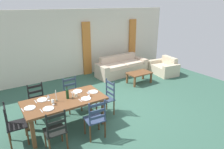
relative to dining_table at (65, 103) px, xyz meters
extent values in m
cube|color=#345C4B|center=(1.57, 0.14, -0.67)|extent=(9.60, 9.60, 0.02)
cube|color=beige|center=(1.57, 3.44, 0.69)|extent=(9.60, 0.16, 2.70)
cube|color=#CA7731|center=(2.23, 3.30, 0.44)|extent=(0.35, 0.08, 2.20)
cube|color=#CA7731|center=(4.63, 3.30, 0.44)|extent=(0.35, 0.08, 2.20)
cube|color=brown|center=(0.00, 0.00, 0.06)|extent=(1.90, 0.96, 0.05)
cube|color=brown|center=(-0.85, -0.38, -0.31)|extent=(0.08, 0.08, 0.70)
cube|color=brown|center=(0.85, -0.38, -0.31)|extent=(0.08, 0.08, 0.70)
cube|color=brown|center=(-0.85, 0.38, -0.31)|extent=(0.08, 0.08, 0.70)
cube|color=brown|center=(0.85, 0.38, -0.31)|extent=(0.08, 0.08, 0.70)
cube|color=black|center=(-0.47, -0.66, -0.22)|extent=(0.43, 0.41, 0.03)
cylinder|color=#51321C|center=(-0.64, -0.49, -0.45)|extent=(0.04, 0.04, 0.43)
cylinder|color=#51321C|center=(-0.28, -0.49, -0.45)|extent=(0.04, 0.04, 0.43)
cylinder|color=#51321C|center=(-0.65, -0.83, -0.45)|extent=(0.04, 0.04, 0.43)
cylinder|color=#51321C|center=(-0.29, -0.83, -0.45)|extent=(0.04, 0.04, 0.43)
cylinder|color=black|center=(-0.65, -0.83, 0.05)|extent=(0.04, 0.04, 0.50)
cylinder|color=black|center=(-0.29, -0.83, 0.05)|extent=(0.04, 0.04, 0.50)
cube|color=black|center=(-0.47, -0.83, -0.08)|extent=(0.38, 0.03, 0.06)
cube|color=black|center=(-0.47, -0.83, 0.07)|extent=(0.38, 0.03, 0.06)
cube|color=black|center=(-0.47, -0.83, 0.22)|extent=(0.38, 0.03, 0.06)
cube|color=navy|center=(0.42, -0.71, -0.22)|extent=(0.45, 0.43, 0.03)
cylinder|color=#51321C|center=(0.26, -0.52, -0.45)|extent=(0.04, 0.04, 0.43)
cylinder|color=#51321C|center=(0.62, -0.55, -0.45)|extent=(0.04, 0.04, 0.43)
cylinder|color=#51321C|center=(0.23, -0.86, -0.45)|extent=(0.04, 0.04, 0.43)
cylinder|color=#51321C|center=(0.59, -0.89, -0.45)|extent=(0.04, 0.04, 0.43)
cylinder|color=navy|center=(0.23, -0.86, 0.05)|extent=(0.04, 0.04, 0.50)
cylinder|color=navy|center=(0.59, -0.89, 0.05)|extent=(0.04, 0.04, 0.50)
cube|color=navy|center=(0.41, -0.88, -0.08)|extent=(0.38, 0.05, 0.06)
cube|color=navy|center=(0.41, -0.88, 0.07)|extent=(0.38, 0.05, 0.06)
cube|color=navy|center=(0.41, -0.88, 0.22)|extent=(0.38, 0.05, 0.06)
cube|color=black|center=(-0.45, 0.71, -0.22)|extent=(0.44, 0.42, 0.03)
cylinder|color=#51321C|center=(-0.26, 0.55, -0.45)|extent=(0.04, 0.04, 0.43)
cylinder|color=#51321C|center=(-0.62, 0.53, -0.45)|extent=(0.04, 0.04, 0.43)
cylinder|color=#51321C|center=(-0.28, 0.89, -0.45)|extent=(0.04, 0.04, 0.43)
cylinder|color=#51321C|center=(-0.64, 0.87, -0.45)|extent=(0.04, 0.04, 0.43)
cylinder|color=black|center=(-0.28, 0.89, 0.05)|extent=(0.04, 0.04, 0.50)
cylinder|color=black|center=(-0.64, 0.87, 0.05)|extent=(0.04, 0.04, 0.50)
cube|color=black|center=(-0.46, 0.88, -0.08)|extent=(0.38, 0.04, 0.06)
cube|color=black|center=(-0.46, 0.88, 0.07)|extent=(0.38, 0.04, 0.06)
cube|color=black|center=(-0.46, 0.88, 0.22)|extent=(0.38, 0.04, 0.06)
cube|color=#2E4154|center=(0.47, 0.68, -0.22)|extent=(0.42, 0.40, 0.03)
cylinder|color=#51321C|center=(0.65, 0.51, -0.45)|extent=(0.04, 0.04, 0.43)
cylinder|color=#51321C|center=(0.29, 0.51, -0.45)|extent=(0.04, 0.04, 0.43)
cylinder|color=#51321C|center=(0.65, 0.85, -0.45)|extent=(0.04, 0.04, 0.43)
cylinder|color=#51321C|center=(0.29, 0.85, -0.45)|extent=(0.04, 0.04, 0.43)
cylinder|color=#2E4154|center=(0.65, 0.85, 0.05)|extent=(0.04, 0.04, 0.50)
cylinder|color=#2E4154|center=(0.29, 0.85, 0.05)|extent=(0.04, 0.04, 0.50)
cube|color=#2E4154|center=(0.47, 0.85, -0.08)|extent=(0.38, 0.03, 0.06)
cube|color=#2E4154|center=(0.47, 0.85, 0.07)|extent=(0.38, 0.03, 0.06)
cube|color=#2E4154|center=(0.47, 0.85, 0.22)|extent=(0.38, 0.03, 0.06)
cube|color=black|center=(-1.10, -0.01, -0.22)|extent=(0.43, 0.45, 0.03)
cylinder|color=#51321C|center=(-0.91, 0.15, -0.45)|extent=(0.04, 0.04, 0.43)
cylinder|color=#51321C|center=(-0.94, -0.20, -0.45)|extent=(0.04, 0.04, 0.43)
cylinder|color=#51321C|center=(-1.25, 0.18, -0.45)|extent=(0.04, 0.04, 0.43)
cylinder|color=#51321C|center=(-1.28, -0.18, -0.45)|extent=(0.04, 0.04, 0.43)
cylinder|color=black|center=(-1.25, 0.18, 0.05)|extent=(0.04, 0.04, 0.50)
cylinder|color=black|center=(-1.28, -0.18, 0.05)|extent=(0.04, 0.04, 0.50)
cube|color=black|center=(-1.26, 0.00, -0.08)|extent=(0.05, 0.38, 0.06)
cube|color=black|center=(-1.26, 0.00, 0.07)|extent=(0.05, 0.38, 0.06)
cube|color=black|center=(-1.26, 0.00, 0.22)|extent=(0.05, 0.38, 0.06)
cube|color=#2F3E55|center=(1.14, 0.01, -0.22)|extent=(0.42, 0.44, 0.03)
cylinder|color=#51321C|center=(0.97, -0.18, -0.45)|extent=(0.04, 0.04, 0.43)
cylinder|color=#51321C|center=(0.96, 0.18, -0.45)|extent=(0.04, 0.04, 0.43)
cylinder|color=#51321C|center=(1.31, -0.16, -0.45)|extent=(0.04, 0.04, 0.43)
cylinder|color=#51321C|center=(1.30, 0.20, -0.45)|extent=(0.04, 0.04, 0.43)
cylinder|color=#2F3E55|center=(1.31, -0.16, 0.05)|extent=(0.04, 0.04, 0.50)
cylinder|color=#2F3E55|center=(1.30, 0.20, 0.05)|extent=(0.04, 0.04, 0.50)
cube|color=#2F3E55|center=(1.30, 0.02, -0.08)|extent=(0.04, 0.38, 0.06)
cube|color=#2F3E55|center=(1.30, 0.02, 0.07)|extent=(0.04, 0.38, 0.06)
cube|color=#2F3E55|center=(1.30, 0.02, 0.22)|extent=(0.04, 0.38, 0.06)
cylinder|color=white|center=(-0.45, -0.25, 0.10)|extent=(0.24, 0.24, 0.02)
cube|color=silver|center=(-0.60, -0.25, 0.09)|extent=(0.03, 0.17, 0.01)
cylinder|color=white|center=(0.45, -0.25, 0.10)|extent=(0.24, 0.24, 0.02)
cube|color=silver|center=(0.30, -0.25, 0.09)|extent=(0.02, 0.17, 0.01)
cylinder|color=white|center=(-0.45, 0.25, 0.10)|extent=(0.24, 0.24, 0.02)
cube|color=silver|center=(-0.60, 0.25, 0.09)|extent=(0.02, 0.17, 0.01)
cylinder|color=white|center=(0.45, 0.25, 0.10)|extent=(0.24, 0.24, 0.02)
cube|color=silver|center=(0.30, 0.25, 0.09)|extent=(0.02, 0.17, 0.01)
cylinder|color=white|center=(-0.78, 0.00, 0.10)|extent=(0.24, 0.24, 0.02)
cube|color=silver|center=(-0.93, 0.00, 0.09)|extent=(0.03, 0.17, 0.01)
cylinder|color=white|center=(0.78, 0.00, 0.10)|extent=(0.24, 0.24, 0.02)
cube|color=silver|center=(0.63, 0.00, 0.09)|extent=(0.02, 0.17, 0.01)
cylinder|color=#143819|center=(0.09, 0.02, 0.20)|extent=(0.07, 0.07, 0.22)
cylinder|color=#143819|center=(0.09, 0.02, 0.35)|extent=(0.02, 0.02, 0.08)
cylinder|color=black|center=(0.09, 0.02, 0.39)|extent=(0.03, 0.03, 0.02)
cylinder|color=white|center=(-0.30, -0.12, 0.09)|extent=(0.06, 0.06, 0.01)
cylinder|color=white|center=(-0.30, -0.12, 0.13)|extent=(0.01, 0.01, 0.07)
cone|color=white|center=(-0.30, -0.12, 0.21)|extent=(0.06, 0.06, 0.08)
cylinder|color=white|center=(0.58, -0.14, 0.09)|extent=(0.06, 0.06, 0.01)
cylinder|color=white|center=(0.58, -0.14, 0.13)|extent=(0.01, 0.01, 0.07)
cone|color=white|center=(0.58, -0.14, 0.21)|extent=(0.06, 0.06, 0.08)
cylinder|color=white|center=(-0.32, 0.14, 0.09)|extent=(0.06, 0.06, 0.01)
cylinder|color=white|center=(-0.32, 0.14, 0.13)|extent=(0.01, 0.01, 0.07)
cone|color=white|center=(-0.32, 0.14, 0.21)|extent=(0.06, 0.06, 0.08)
cylinder|color=beige|center=(0.30, -0.01, 0.13)|extent=(0.07, 0.07, 0.09)
cylinder|color=beige|center=(-0.29, -0.04, 0.13)|extent=(0.07, 0.07, 0.09)
cylinder|color=#998C66|center=(-0.18, 0.02, 0.11)|extent=(0.05, 0.05, 0.04)
cylinder|color=white|center=(-0.18, 0.02, 0.24)|extent=(0.02, 0.02, 0.24)
cylinder|color=#998C66|center=(0.20, -0.04, 0.11)|extent=(0.05, 0.05, 0.04)
cylinder|color=white|center=(0.20, -0.04, 0.19)|extent=(0.02, 0.02, 0.13)
cube|color=#CAB299|center=(3.43, 2.43, -0.46)|extent=(1.83, 0.88, 0.40)
cube|color=#CAB299|center=(3.42, 2.73, -0.26)|extent=(1.81, 0.28, 0.80)
cube|color=#CAB299|center=(4.45, 2.48, -0.37)|extent=(0.27, 0.81, 0.58)
cube|color=#CAB299|center=(2.41, 2.39, -0.37)|extent=(0.27, 0.81, 0.58)
cube|color=beige|center=(3.89, 2.40, -0.20)|extent=(0.89, 0.68, 0.12)
cube|color=beige|center=(2.99, 2.36, -0.20)|extent=(0.89, 0.68, 0.12)
cube|color=brown|center=(3.42, 1.28, -0.26)|extent=(0.90, 0.56, 0.04)
cube|color=brown|center=(3.02, 1.05, -0.47)|extent=(0.06, 0.06, 0.38)
cube|color=brown|center=(3.82, 1.05, -0.47)|extent=(0.06, 0.06, 0.38)
cube|color=brown|center=(3.02, 1.51, -0.47)|extent=(0.06, 0.06, 0.38)
cube|color=brown|center=(3.82, 1.51, -0.47)|extent=(0.06, 0.06, 0.38)
cube|color=beige|center=(4.98, 1.53, -0.47)|extent=(0.90, 0.90, 0.38)
cube|color=beige|center=(5.28, 1.49, -0.30)|extent=(0.30, 0.82, 0.72)
cube|color=beige|center=(4.92, 1.05, -0.40)|extent=(0.82, 0.28, 0.52)
cube|color=beige|center=(5.05, 2.02, -0.40)|extent=(0.82, 0.28, 0.52)
camera|label=1|loc=(-1.40, -4.26, 2.26)|focal=32.53mm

